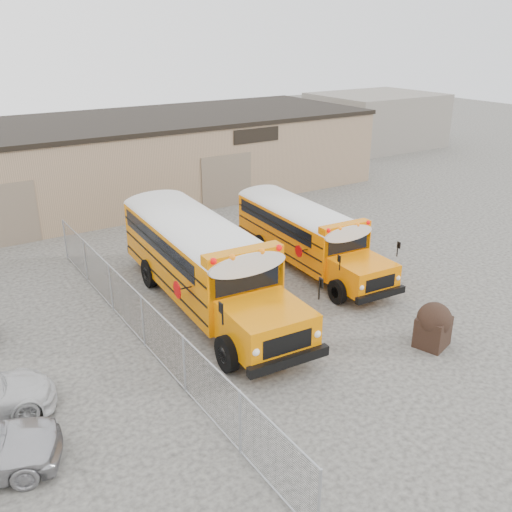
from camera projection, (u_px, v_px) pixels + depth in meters
ground at (346, 334)px, 19.21m from camera, size 120.00×120.00×0.00m
warehouse at (126, 158)px, 33.95m from camera, size 30.20×10.20×4.67m
chainlink_fence at (143, 321)px, 18.22m from camera, size 0.07×18.07×1.81m
distant_building_right at (375, 120)px, 49.16m from camera, size 10.00×8.00×4.40m
school_bus_left at (142, 208)px, 26.25m from camera, size 3.68×11.22×3.24m
school_bus_right at (244, 199)px, 28.85m from camera, size 3.03×9.27×2.68m
tarp_bundle at (434, 324)px, 18.26m from camera, size 1.24×1.17×1.51m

